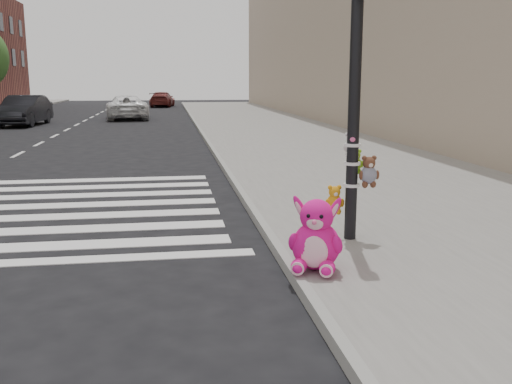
{
  "coord_description": "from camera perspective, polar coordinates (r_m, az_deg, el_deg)",
  "views": [
    {
      "loc": [
        0.15,
        -5.54,
        2.31
      ],
      "look_at": [
        1.35,
        2.22,
        0.75
      ],
      "focal_mm": 40.0,
      "sensor_mm": 36.0,
      "label": 1
    }
  ],
  "objects": [
    {
      "name": "car_white_near",
      "position": [
        34.66,
        -12.82,
        8.26
      ],
      "size": [
        2.8,
        5.18,
        1.38
      ],
      "primitive_type": "imported",
      "rotation": [
        0.0,
        0.0,
        3.25
      ],
      "color": "white",
      "rests_on": "ground"
    },
    {
      "name": "pink_bunny",
      "position": [
        6.58,
        6.01,
        -4.78
      ],
      "size": [
        0.73,
        0.79,
        0.88
      ],
      "rotation": [
        0.0,
        0.0,
        -0.38
      ],
      "color": "#ED138B",
      "rests_on": "sidewalk_near"
    },
    {
      "name": "car_dark_far",
      "position": [
        31.44,
        -22.16,
        7.57
      ],
      "size": [
        2.0,
        4.71,
        1.51
      ],
      "primitive_type": "imported",
      "rotation": [
        0.0,
        0.0,
        -0.09
      ],
      "color": "black",
      "rests_on": "ground"
    },
    {
      "name": "car_maroon_near",
      "position": [
        49.74,
        -9.37,
        9.13
      ],
      "size": [
        2.28,
        4.5,
        1.25
      ],
      "primitive_type": "imported",
      "rotation": [
        0.0,
        0.0,
        3.02
      ],
      "color": "maroon",
      "rests_on": "ground"
    },
    {
      "name": "signal_pole",
      "position": [
        7.77,
        9.79,
        7.0
      ],
      "size": [
        0.71,
        0.48,
        4.0
      ],
      "color": "black",
      "rests_on": "sidewalk_near"
    },
    {
      "name": "sidewalk_near",
      "position": [
        16.43,
        8.51,
        3.27
      ],
      "size": [
        7.0,
        80.0,
        0.14
      ],
      "primitive_type": "cube",
      "color": "slate",
      "rests_on": "ground"
    },
    {
      "name": "car_silver_deep",
      "position": [
        46.14,
        -21.44,
        8.36
      ],
      "size": [
        1.98,
        3.83,
        1.25
      ],
      "primitive_type": "imported",
      "rotation": [
        0.0,
        0.0,
        -0.14
      ],
      "color": "#A6A7AB",
      "rests_on": "ground"
    },
    {
      "name": "ground",
      "position": [
        6.0,
        -9.73,
        -11.55
      ],
      "size": [
        120.0,
        120.0,
        0.0
      ],
      "primitive_type": "plane",
      "color": "black",
      "rests_on": "ground"
    },
    {
      "name": "bld_near",
      "position": [
        27.69,
        13.82,
        16.48
      ],
      "size": [
        5.0,
        60.0,
        10.0
      ],
      "primitive_type": "cube",
      "color": "tan",
      "rests_on": "ground"
    },
    {
      "name": "red_teddy",
      "position": [
        7.06,
        5.16,
        -5.82
      ],
      "size": [
        0.17,
        0.16,
        0.21
      ],
      "primitive_type": null,
      "rotation": [
        0.0,
        0.0,
        0.59
      ],
      "color": "#A31029",
      "rests_on": "sidewalk_near"
    },
    {
      "name": "curb_edge",
      "position": [
        15.76,
        -3.58,
        3.03
      ],
      "size": [
        0.12,
        80.0,
        0.15
      ],
      "primitive_type": "cube",
      "color": "gray",
      "rests_on": "ground"
    }
  ]
}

